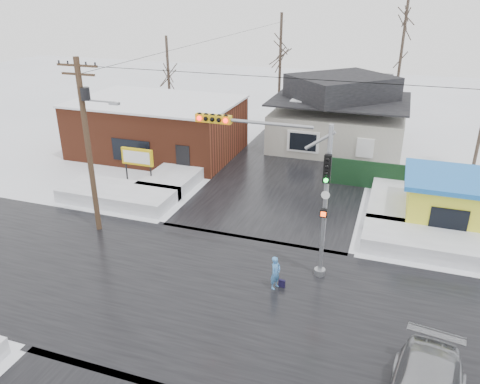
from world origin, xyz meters
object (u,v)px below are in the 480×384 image
(marquee_sign, at_px, (137,158))
(pedestrian, at_px, (275,273))
(kiosk, at_px, (447,201))
(traffic_signal, at_px, (290,178))
(utility_pole, at_px, (88,138))

(marquee_sign, height_order, pedestrian, marquee_sign)
(marquee_sign, xyz_separation_m, pedestrian, (11.36, -8.12, -1.17))
(marquee_sign, xyz_separation_m, kiosk, (18.50, 0.50, -0.46))
(traffic_signal, xyz_separation_m, kiosk, (7.07, 7.03, -3.08))
(marquee_sign, bearing_deg, utility_pole, -79.87)
(traffic_signal, bearing_deg, marquee_sign, 150.28)
(traffic_signal, height_order, pedestrian, traffic_signal)
(traffic_signal, relative_size, kiosk, 1.52)
(traffic_signal, relative_size, pedestrian, 4.63)
(traffic_signal, distance_m, marquee_sign, 13.42)
(utility_pole, height_order, pedestrian, utility_pole)
(kiosk, xyz_separation_m, pedestrian, (-7.14, -8.62, -0.71))
(kiosk, bearing_deg, utility_pole, -159.56)
(marquee_sign, relative_size, pedestrian, 1.69)
(marquee_sign, distance_m, kiosk, 18.51)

